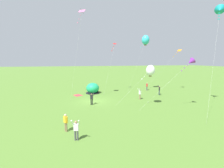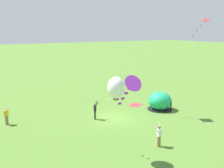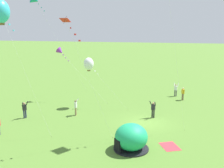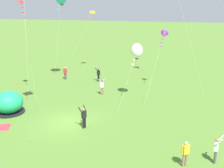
# 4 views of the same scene
# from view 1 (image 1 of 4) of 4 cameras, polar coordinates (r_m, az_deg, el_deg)

# --- Properties ---
(ground_plane) EXTENTS (300.00, 300.00, 0.00)m
(ground_plane) POSITION_cam_1_polar(r_m,az_deg,el_deg) (24.76, -6.78, -6.56)
(ground_plane) COLOR #517A2D
(popup_tent) EXTENTS (2.81, 2.81, 2.10)m
(popup_tent) POSITION_cam_1_polar(r_m,az_deg,el_deg) (30.58, -7.37, -1.65)
(popup_tent) COLOR #1EAD6B
(popup_tent) RESTS_ON ground
(picnic_blanket) EXTENTS (2.11, 1.93, 0.01)m
(picnic_blanket) POSITION_cam_1_polar(r_m,az_deg,el_deg) (29.41, -12.88, -4.21)
(picnic_blanket) COLOR #CC333D
(picnic_blanket) RESTS_ON ground
(person_arms_raised) EXTENTS (0.67, 0.53, 1.89)m
(person_arms_raised) POSITION_cam_1_polar(r_m,az_deg,el_deg) (26.01, 10.57, -3.62)
(person_arms_raised) COLOR #8C7251
(person_arms_raised) RESTS_ON ground
(person_far_back) EXTENTS (0.54, 0.68, 1.89)m
(person_far_back) POSITION_cam_1_polar(r_m,az_deg,el_deg) (13.27, -13.52, -16.37)
(person_far_back) COLOR #4C4C51
(person_far_back) RESTS_ON ground
(person_center_field) EXTENTS (0.49, 0.42, 1.72)m
(person_center_field) POSITION_cam_1_polar(r_m,az_deg,el_deg) (15.03, -17.24, -13.55)
(person_center_field) COLOR #8C7251
(person_center_field) RESTS_ON ground
(person_with_toddler) EXTENTS (0.59, 0.28, 1.72)m
(person_with_toddler) POSITION_cam_1_polar(r_m,az_deg,el_deg) (34.07, 13.16, -0.77)
(person_with_toddler) COLOR #4C4C51
(person_with_toddler) RESTS_ON ground
(person_flying_kite) EXTENTS (0.72, 0.66, 1.89)m
(person_flying_kite) POSITION_cam_1_polar(r_m,az_deg,el_deg) (30.14, 17.55, -2.15)
(person_flying_kite) COLOR #1E2347
(person_flying_kite) RESTS_ON ground
(person_watching_sky) EXTENTS (0.60, 0.71, 1.89)m
(person_watching_sky) POSITION_cam_1_polar(r_m,az_deg,el_deg) (22.73, -7.77, -5.39)
(person_watching_sky) COLOR black
(person_watching_sky) RESTS_ON ground
(kite_orange) EXTENTS (2.67, 7.22, 8.98)m
(kite_orange) POSITION_cam_1_polar(r_m,az_deg,el_deg) (35.42, 23.71, 11.00)
(kite_orange) COLOR silver
(kite_orange) RESTS_ON ground
(kite_pink) EXTENTS (1.40, 2.97, 14.78)m
(kite_pink) POSITION_cam_1_polar(r_m,az_deg,el_deg) (26.67, -11.64, 24.73)
(kite_pink) COLOR silver
(kite_pink) RESTS_ON ground
(kite_white) EXTENTS (1.33, 5.65, 5.98)m
(kite_white) POSITION_cam_1_polar(r_m,az_deg,el_deg) (21.82, 14.43, 5.01)
(kite_white) COLOR silver
(kite_white) RESTS_ON ground
(kite_teal) EXTENTS (5.62, 6.13, 13.80)m
(kite_teal) POSITION_cam_1_polar(r_m,az_deg,el_deg) (25.56, 35.82, 21.92)
(kite_teal) COLOR silver
(kite_teal) RESTS_ON ground
(kite_red) EXTENTS (3.08, 3.21, 10.30)m
(kite_red) POSITION_cam_1_polar(r_m,az_deg,el_deg) (31.71, 0.73, 14.17)
(kite_red) COLOR silver
(kite_red) RESTS_ON ground
(kite_purple) EXTENTS (1.42, 7.29, 7.00)m
(kite_purple) POSITION_cam_1_polar(r_m,az_deg,el_deg) (22.59, 27.78, 7.47)
(kite_purple) COLOR silver
(kite_purple) RESTS_ON ground
(kite_cyan) EXTENTS (1.56, 4.64, 11.77)m
(kite_cyan) POSITION_cam_1_polar(r_m,az_deg,el_deg) (33.06, 12.67, 16.05)
(kite_cyan) COLOR silver
(kite_cyan) RESTS_ON ground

